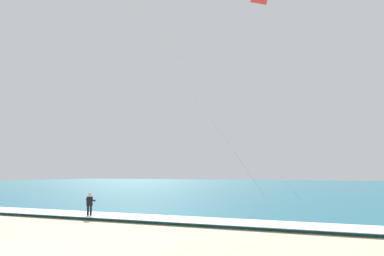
# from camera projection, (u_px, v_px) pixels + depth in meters

# --- Properties ---
(sea) EXTENTS (200.00, 120.00, 0.20)m
(sea) POSITION_uv_depth(u_px,v_px,m) (315.00, 187.00, 77.80)
(sea) COLOR #146075
(sea) RESTS_ON ground
(surf_foam) EXTENTS (200.00, 2.95, 0.04)m
(surf_foam) POSITION_uv_depth(u_px,v_px,m) (172.00, 219.00, 24.47)
(surf_foam) COLOR white
(surf_foam) RESTS_ON sea
(surfboard) EXTENTS (0.76, 1.46, 0.09)m
(surfboard) POSITION_uv_depth(u_px,v_px,m) (89.00, 219.00, 26.08)
(surfboard) COLOR #239EC6
(surfboard) RESTS_ON ground
(kitesurfer) EXTENTS (0.60, 0.60, 1.69)m
(kitesurfer) POSITION_uv_depth(u_px,v_px,m) (90.00, 204.00, 26.20)
(kitesurfer) COLOR black
(kitesurfer) RESTS_ON ground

